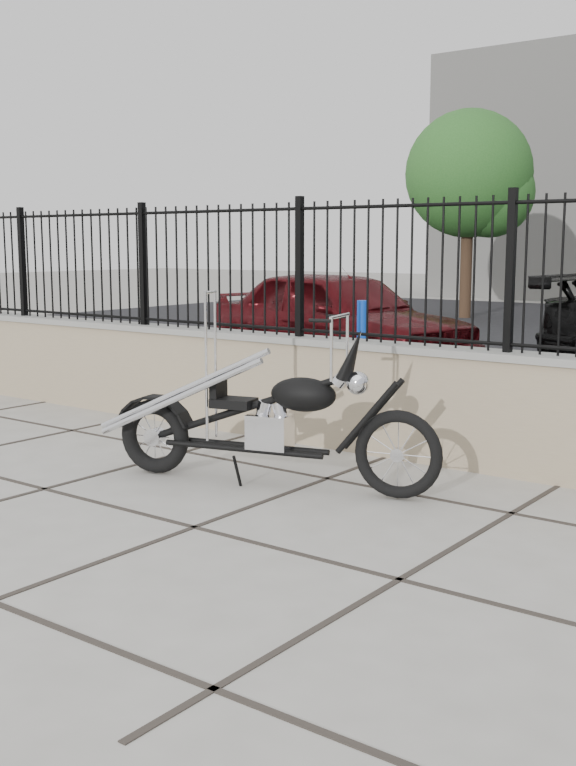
% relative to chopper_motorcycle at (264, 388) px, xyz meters
% --- Properties ---
extents(ground_plane, '(90.00, 90.00, 0.00)m').
position_rel_chopper_motorcycle_xyz_m(ground_plane, '(0.29, -1.08, -0.74)').
color(ground_plane, '#99968E').
rests_on(ground_plane, ground).
extents(retaining_wall, '(14.00, 0.36, 0.96)m').
position_rel_chopper_motorcycle_xyz_m(retaining_wall, '(0.29, 1.42, -0.26)').
color(retaining_wall, gray).
rests_on(retaining_wall, ground_plane).
extents(iron_fence, '(14.00, 0.08, 1.20)m').
position_rel_chopper_motorcycle_xyz_m(iron_fence, '(0.29, 1.42, 0.82)').
color(iron_fence, black).
rests_on(iron_fence, retaining_wall).
extents(chopper_motorcycle, '(2.48, 1.05, 1.47)m').
position_rel_chopper_motorcycle_xyz_m(chopper_motorcycle, '(0.00, 0.00, 0.00)').
color(chopper_motorcycle, black).
rests_on(chopper_motorcycle, ground_plane).
extents(car_red, '(4.57, 2.62, 1.46)m').
position_rel_chopper_motorcycle_xyz_m(car_red, '(-3.00, 5.49, -0.00)').
color(car_red, '#480A0E').
rests_on(car_red, parking_lot).
extents(bollard_a, '(0.16, 0.16, 1.12)m').
position_rel_chopper_motorcycle_xyz_m(bollard_a, '(-1.68, 4.03, -0.18)').
color(bollard_a, '#0B4BAE').
rests_on(bollard_a, ground_plane).
extents(tree_left, '(3.05, 3.05, 5.14)m').
position_rel_chopper_motorcycle_xyz_m(tree_left, '(-5.69, 15.11, 2.86)').
color(tree_left, '#382619').
rests_on(tree_left, ground_plane).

